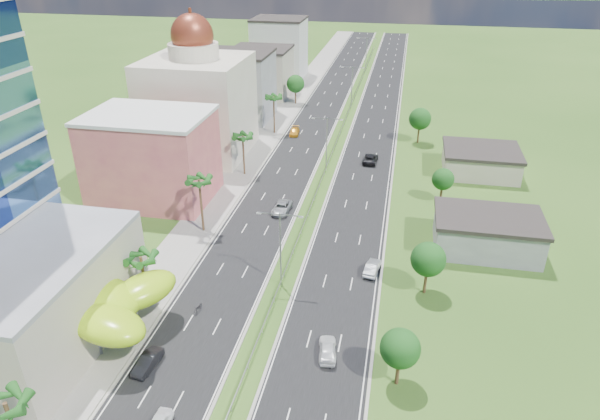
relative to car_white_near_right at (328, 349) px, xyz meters
The scene contains 34 objects.
ground 8.51m from the car_white_near_right, 165.10° to the left, with size 500.00×500.00×0.00m, color #2D5119.
road_left 93.51m from the car_white_near_right, 99.66° to the left, with size 11.00×260.00×0.04m, color black.
road_right 92.18m from the car_white_near_right, 90.43° to the left, with size 11.00×260.00×0.04m, color black.
sidewalk_left 95.56m from the car_white_near_right, 105.28° to the left, with size 7.00×260.00×0.12m, color gray.
median_guardrail 74.62m from the car_white_near_right, 96.30° to the left, with size 0.10×216.06×0.76m.
streetlight_median_b 15.81m from the car_white_near_right, 123.91° to the left, with size 6.04×0.25×11.00m.
streetlight_median_c 53.14m from the car_white_near_right, 98.92° to the left, with size 6.04×0.25×11.00m.
streetlight_median_d 97.70m from the car_white_near_right, 94.81° to the left, with size 6.04×0.25×11.00m.
streetlight_median_e 142.53m from the car_white_near_right, 93.30° to the left, with size 6.04×0.25×11.00m.
lime_canopy 28.54m from the car_white_near_right, behind, with size 18.00×15.00×7.40m.
pink_shophouse 50.22m from the car_white_near_right, 136.63° to the left, with size 20.00×15.00×15.00m, color #C14F5D.
domed_building 68.47m from the car_white_near_right, 122.33° to the left, with size 20.00×20.00×28.70m.
midrise_grey 89.68m from the car_white_near_right, 113.18° to the left, with size 16.00×15.00×16.00m, color gray.
midrise_beige 110.10m from the car_white_near_right, 108.66° to the left, with size 16.00×15.00×13.00m, color #B1AA92.
midrise_white 132.21m from the car_white_near_right, 105.46° to the left, with size 16.00×15.00×18.00m, color silver.
shed_near 33.67m from the car_white_near_right, 53.90° to the left, with size 15.00×10.00×5.00m, color gray.
shed_far 61.21m from the car_white_near_right, 69.12° to the left, with size 14.00×12.00×4.40m, color #B1AA92.
palm_tree_a 31.71m from the car_white_near_right, 140.07° to the right, with size 3.60×3.60×9.10m.
palm_tree_b 24.84m from the car_white_near_right, 170.00° to the left, with size 3.60×3.60×8.10m.
palm_tree_c 34.70m from the car_white_near_right, 134.41° to the left, with size 3.60×3.60×9.60m.
palm_tree_d 53.21m from the car_white_near_right, 116.66° to the left, with size 3.60×3.60×8.60m.
palm_tree_e 76.33m from the car_white_near_right, 108.17° to the left, with size 3.60×3.60×9.40m.
leafy_tree_lfar 100.13m from the car_white_near_right, 103.70° to the left, with size 4.90×4.90×8.05m.
leafy_tree_ra 9.19m from the car_white_near_right, 19.86° to the right, with size 4.20×4.20×6.90m.
leafy_tree_rb 18.35m from the car_white_near_right, 52.66° to the left, with size 4.55×4.55×7.47m.
leafy_tree_rc 44.52m from the car_white_near_right, 71.86° to the left, with size 3.85×3.85×6.33m.
leafy_tree_rd 72.99m from the car_white_near_right, 82.26° to the left, with size 4.90×4.90×8.05m.
car_dark_left 19.84m from the car_white_near_right, 163.00° to the right, with size 1.58×4.53×1.49m, color black.
car_silver_mid_left 35.34m from the car_white_near_right, 111.36° to the left, with size 2.62×5.69×1.58m, color #979A9E.
car_yellow_far_left 74.34m from the car_white_near_right, 104.62° to the left, with size 2.08×5.11×1.48m, color #C58317.
car_white_near_right is the anchor object (origin of this frame).
car_silver_right 17.96m from the car_white_near_right, 78.18° to the left, with size 1.64×4.70×1.55m, color #AFB1B8.
car_dark_far_right 58.21m from the car_white_near_right, 89.81° to the left, with size 2.67×5.80×1.61m, color black.
motorcycle 17.68m from the car_white_near_right, 165.23° to the left, with size 0.62×2.07×1.32m, color black.
Camera 1 is at (14.10, -47.94, 42.38)m, focal length 32.00 mm.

